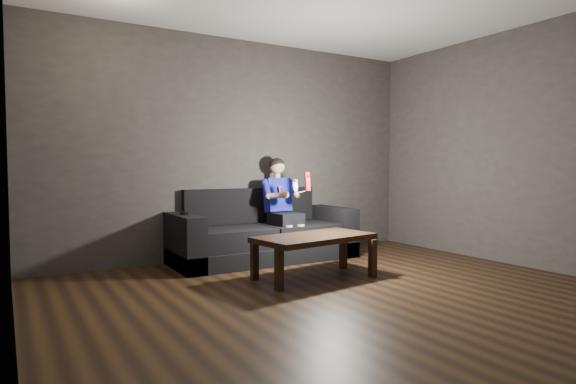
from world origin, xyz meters
TOP-DOWN VIEW (x-y plane):
  - floor at (0.00, 0.00)m, footprint 5.00×5.00m
  - back_wall at (0.00, 2.50)m, footprint 5.00×0.04m
  - left_wall at (-2.50, 0.00)m, footprint 0.04×5.00m
  - right_wall at (2.50, 0.00)m, footprint 0.04×5.00m
  - sofa at (0.15, 2.17)m, footprint 2.22×0.96m
  - child at (0.40, 2.12)m, footprint 0.47×0.57m
  - wii_remote_red at (0.49, 1.67)m, footprint 0.07×0.09m
  - nunchuk_white at (0.32, 1.68)m, footprint 0.08×0.11m
  - wii_remote_black at (-0.85, 2.09)m, footprint 0.04×0.16m
  - coffee_table at (0.14, 1.01)m, footprint 1.29×0.77m

SIDE VIEW (x-z plane):
  - floor at x=0.00m, z-range 0.00..0.00m
  - sofa at x=0.15m, z-range -0.15..0.71m
  - coffee_table at x=0.14m, z-range 0.16..0.60m
  - wii_remote_black at x=-0.85m, z-range 0.60..0.64m
  - child at x=0.40m, z-range 0.16..1.30m
  - nunchuk_white at x=0.32m, z-range 0.83..0.99m
  - wii_remote_red at x=0.49m, z-range 0.85..1.07m
  - back_wall at x=0.00m, z-range 0.00..2.70m
  - left_wall at x=-2.50m, z-range 0.00..2.70m
  - right_wall at x=2.50m, z-range 0.00..2.70m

